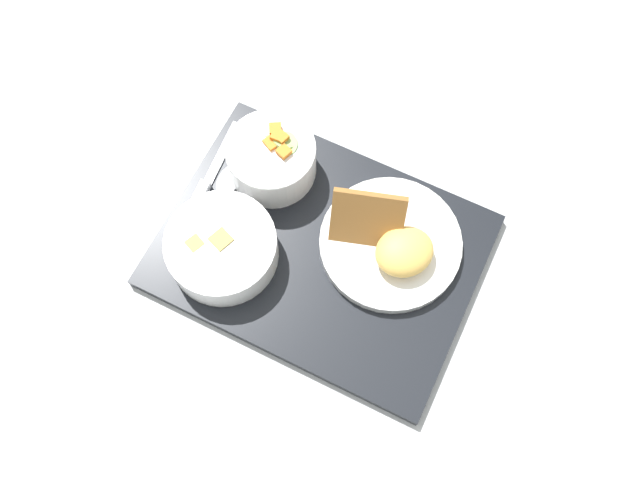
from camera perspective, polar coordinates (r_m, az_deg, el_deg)
ground_plane at (r=0.89m, az=0.00°, el=-1.08°), size 4.00×4.00×0.00m
serving_tray at (r=0.88m, az=0.00°, el=-0.90°), size 0.44×0.35×0.02m
bowl_salad at (r=0.89m, az=-4.06°, el=6.96°), size 0.12×0.12×0.07m
bowl_soup at (r=0.85m, az=-8.27°, el=-0.61°), size 0.14×0.14×0.05m
plate_main at (r=0.86m, az=5.99°, el=-0.27°), size 0.18×0.18×0.08m
knife at (r=0.91m, az=-9.90°, el=4.01°), size 0.05×0.17×0.01m
spoon at (r=0.90m, az=-8.63°, el=3.52°), size 0.04×0.16×0.01m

